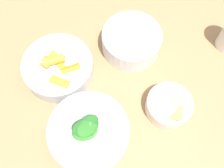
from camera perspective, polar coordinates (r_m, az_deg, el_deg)
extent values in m
plane|color=brown|center=(1.38, 1.87, -10.84)|extent=(10.00, 10.00, 0.00)
cube|color=#99724C|center=(0.68, 3.72, 3.94)|extent=(0.96, 1.01, 0.03)
cube|color=olive|center=(1.27, -21.17, 9.82)|extent=(0.06, 0.06, 0.72)
cube|color=olive|center=(1.34, 16.87, 15.62)|extent=(0.06, 0.06, 0.72)
cylinder|color=silver|center=(0.65, -12.10, 3.63)|extent=(0.18, 0.18, 0.05)
torus|color=silver|center=(0.63, -12.51, 4.63)|extent=(0.18, 0.18, 0.01)
cylinder|color=orange|center=(0.61, -11.74, 0.33)|extent=(0.05, 0.05, 0.02)
cylinder|color=orange|center=(0.64, -13.56, 4.11)|extent=(0.06, 0.03, 0.02)
cylinder|color=orange|center=(0.62, -9.37, 3.25)|extent=(0.05, 0.03, 0.02)
cylinder|color=orange|center=(0.65, -12.90, 5.40)|extent=(0.06, 0.03, 0.02)
cylinder|color=orange|center=(0.64, -12.28, 4.93)|extent=(0.04, 0.06, 0.02)
cylinder|color=orange|center=(0.63, -14.10, 5.37)|extent=(0.04, 0.05, 0.02)
cylinder|color=orange|center=(0.62, -13.20, 5.30)|extent=(0.05, 0.03, 0.02)
cylinder|color=silver|center=(0.57, -5.20, -11.11)|extent=(0.18, 0.18, 0.06)
torus|color=silver|center=(0.54, -5.47, -10.34)|extent=(0.18, 0.18, 0.01)
ellipsoid|color=#235B23|center=(0.53, -7.23, -9.51)|extent=(0.04, 0.04, 0.03)
ellipsoid|color=#2D7028|center=(0.51, -5.52, -9.70)|extent=(0.07, 0.06, 0.04)
ellipsoid|color=#235B23|center=(0.52, -5.54, -9.15)|extent=(0.06, 0.05, 0.03)
ellipsoid|color=#3D8433|center=(0.53, -6.26, -10.90)|extent=(0.06, 0.04, 0.03)
ellipsoid|color=#2D7028|center=(0.57, -10.06, -6.75)|extent=(0.06, 0.07, 0.04)
ellipsoid|color=#4C933D|center=(0.56, -11.02, -8.95)|extent=(0.05, 0.06, 0.03)
ellipsoid|color=#3D8433|center=(0.52, -6.94, -9.47)|extent=(0.05, 0.03, 0.03)
ellipsoid|color=#2D7028|center=(0.57, -9.79, -7.05)|extent=(0.06, 0.06, 0.03)
ellipsoid|color=#2D7028|center=(0.57, -12.38, -11.21)|extent=(0.04, 0.04, 0.03)
ellipsoid|color=#235B23|center=(0.52, -5.40, -10.19)|extent=(0.05, 0.04, 0.03)
ellipsoid|color=#235B23|center=(0.52, -6.23, -9.83)|extent=(0.06, 0.05, 0.04)
cylinder|color=silver|center=(0.67, 4.42, 9.70)|extent=(0.16, 0.16, 0.06)
torus|color=silver|center=(0.65, 4.60, 11.10)|extent=(0.16, 0.16, 0.01)
cylinder|color=#936042|center=(0.68, 4.37, 9.28)|extent=(0.14, 0.14, 0.03)
ellipsoid|color=#AD7551|center=(0.66, -0.09, 10.76)|extent=(0.01, 0.01, 0.01)
ellipsoid|color=#AD7551|center=(0.64, 7.58, 6.47)|extent=(0.01, 0.01, 0.01)
ellipsoid|color=#A36B4C|center=(0.67, 5.86, 10.53)|extent=(0.01, 0.01, 0.01)
ellipsoid|color=#AD7551|center=(0.67, -1.19, 10.73)|extent=(0.01, 0.01, 0.01)
ellipsoid|color=#A36B4C|center=(0.64, 1.46, 6.77)|extent=(0.01, 0.01, 0.01)
ellipsoid|color=#A36B4C|center=(0.68, 0.98, 12.22)|extent=(0.01, 0.01, 0.01)
ellipsoid|color=#A36B4C|center=(0.65, 7.32, 7.37)|extent=(0.01, 0.01, 0.01)
ellipsoid|color=#A36B4C|center=(0.64, 8.01, 6.50)|extent=(0.01, 0.01, 0.01)
ellipsoid|color=#8E5B3D|center=(0.64, 0.81, 7.93)|extent=(0.01, 0.01, 0.01)
ellipsoid|color=#8E5B3D|center=(0.64, 2.49, 7.29)|extent=(0.01, 0.01, 0.01)
ellipsoid|color=#A36B4C|center=(0.70, 5.48, 14.31)|extent=(0.01, 0.01, 0.01)
ellipsoid|color=#AD7551|center=(0.64, 1.45, 6.20)|extent=(0.01, 0.01, 0.01)
ellipsoid|color=#AD7551|center=(0.69, 7.49, 12.66)|extent=(0.01, 0.01, 0.01)
ellipsoid|color=#8E5B3D|center=(0.67, 8.73, 10.15)|extent=(0.01, 0.01, 0.01)
ellipsoid|color=#A36B4C|center=(0.67, 0.18, 11.17)|extent=(0.01, 0.01, 0.01)
ellipsoid|color=#AD7551|center=(0.65, 5.26, 8.63)|extent=(0.01, 0.01, 0.01)
cylinder|color=tan|center=(0.64, 6.32, 7.44)|extent=(0.03, 0.03, 0.01)
cylinder|color=tan|center=(0.64, 6.14, 7.83)|extent=(0.03, 0.03, 0.01)
cylinder|color=tan|center=(0.68, 4.87, 12.58)|extent=(0.03, 0.03, 0.01)
cylinder|color=#E0A88E|center=(0.65, 7.77, 9.30)|extent=(0.03, 0.03, 0.01)
cylinder|color=tan|center=(0.67, 1.29, 11.68)|extent=(0.03, 0.03, 0.01)
cylinder|color=silver|center=(0.62, 12.79, -4.85)|extent=(0.11, 0.11, 0.04)
torus|color=silver|center=(0.60, 13.16, -4.23)|extent=(0.11, 0.11, 0.01)
cube|color=tan|center=(0.60, 11.85, -5.45)|extent=(0.07, 0.07, 0.02)
cube|color=tan|center=(0.61, 12.78, -3.52)|extent=(0.05, 0.04, 0.01)
cube|color=tan|center=(0.60, 13.23, -5.92)|extent=(0.07, 0.07, 0.03)
cube|color=tan|center=(0.60, 15.29, -5.27)|extent=(0.06, 0.07, 0.02)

